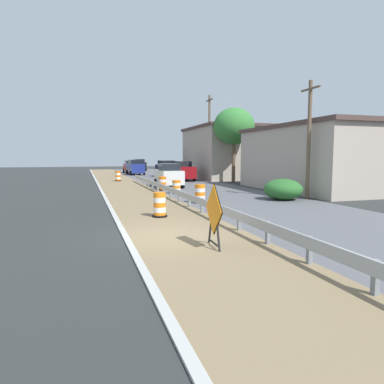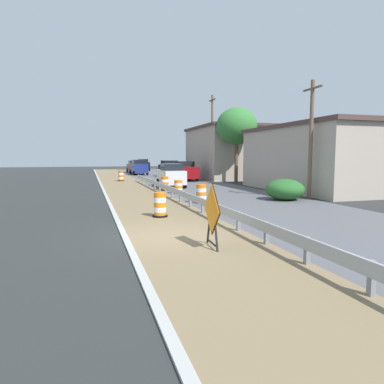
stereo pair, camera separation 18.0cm
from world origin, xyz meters
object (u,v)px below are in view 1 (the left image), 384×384
traffic_barrel_far (162,184)px  car_lead_far_lane (131,167)px  traffic_barrel_nearest (160,206)px  traffic_barrel_mid (176,188)px  warning_sign_diamond (214,212)px  car_lead_near_lane (169,175)px  utility_pole_near (309,138)px  traffic_barrel_farther (118,177)px  utility_pole_mid (209,137)px  car_trailing_near_lane (182,171)px  car_distant_a (140,165)px  car_mid_far_lane (166,169)px  car_trailing_far_lane (135,167)px  traffic_barrel_close (200,195)px

traffic_barrel_far → car_lead_far_lane: bearing=87.2°
traffic_barrel_nearest → traffic_barrel_mid: 9.45m
warning_sign_diamond → car_lead_near_lane: (3.40, 19.62, -0.03)m
warning_sign_diamond → traffic_barrel_far: 17.07m
traffic_barrel_nearest → car_lead_far_lane: car_lead_far_lane is taller
traffic_barrel_far → car_lead_far_lane: size_ratio=0.23×
traffic_barrel_mid → utility_pole_near: 9.44m
traffic_barrel_farther → warning_sign_diamond: bearing=-89.8°
traffic_barrel_farther → utility_pole_mid: (9.45, -2.40, 4.20)m
car_lead_far_lane → traffic_barrel_mid: bearing=176.7°
car_lead_far_lane → warning_sign_diamond: bearing=173.9°
traffic_barrel_farther → car_lead_far_lane: bearing=78.3°
traffic_barrel_farther → car_trailing_near_lane: car_trailing_near_lane is taller
traffic_barrel_nearest → car_distant_a: size_ratio=0.23×
traffic_barrel_nearest → car_mid_far_lane: (7.04, 28.60, 0.56)m
warning_sign_diamond → car_trailing_far_lane: size_ratio=0.41×
traffic_barrel_far → traffic_barrel_mid: bearing=-80.2°
car_trailing_near_lane → car_lead_far_lane: car_trailing_near_lane is taller
traffic_barrel_nearest → traffic_barrel_mid: (3.13, 8.91, -0.06)m
traffic_barrel_farther → utility_pole_mid: utility_pole_mid is taller
car_mid_far_lane → utility_pole_mid: utility_pole_mid is taller
car_lead_near_lane → car_lead_far_lane: 26.58m
traffic_barrel_nearest → traffic_barrel_farther: bearing=89.1°
warning_sign_diamond → car_distant_a: 54.53m
traffic_barrel_far → traffic_barrel_farther: size_ratio=0.99×
traffic_barrel_mid → traffic_barrel_farther: traffic_barrel_farther is taller
traffic_barrel_nearest → traffic_barrel_farther: size_ratio=0.99×
car_distant_a → utility_pole_near: bearing=4.1°
car_mid_far_lane → car_trailing_near_lane: bearing=-0.9°
traffic_barrel_mid → car_mid_far_lane: size_ratio=0.20×
traffic_barrel_nearest → car_trailing_far_lane: size_ratio=0.23×
car_lead_near_lane → car_distant_a: 34.67m
traffic_barrel_close → warning_sign_diamond: bearing=-106.4°
traffic_barrel_far → car_trailing_near_lane: 10.99m
warning_sign_diamond → utility_pole_near: 13.58m
traffic_barrel_close → traffic_barrel_farther: (-2.79, 18.90, 0.01)m
traffic_barrel_nearest → traffic_barrel_farther: (0.35, 22.63, 0.00)m
traffic_barrel_close → traffic_barrel_mid: (-0.01, 5.18, -0.05)m
traffic_barrel_farther → utility_pole_mid: 10.61m
traffic_barrel_nearest → traffic_barrel_mid: bearing=70.6°
traffic_barrel_mid → car_distant_a: size_ratio=0.21×
car_mid_far_lane → car_distant_a: size_ratio=1.01×
car_lead_near_lane → car_trailing_far_lane: (0.13, 20.75, 0.06)m
utility_pole_near → car_lead_near_lane: bearing=121.0°
warning_sign_diamond → utility_pole_mid: utility_pole_mid is taller
traffic_barrel_mid → car_trailing_near_lane: bearing=72.4°
warning_sign_diamond → car_trailing_near_lane: size_ratio=0.41×
traffic_barrel_nearest → car_lead_far_lane: bearing=84.2°
car_mid_far_lane → car_distant_a: car_distant_a is taller
car_mid_far_lane → car_trailing_far_lane: (-3.07, 6.32, 0.02)m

